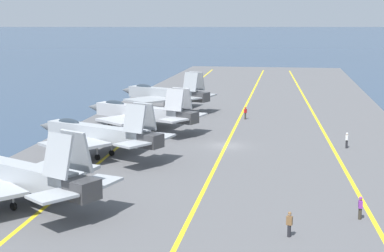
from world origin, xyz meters
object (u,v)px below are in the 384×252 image
at_px(crew_brown_vest, 289,223).
at_px(parked_jet_nearest, 18,174).
at_px(parked_jet_third, 141,112).
at_px(crew_white_vest, 347,140).
at_px(parked_jet_second, 98,134).
at_px(crew_red_vest, 245,113).
at_px(crew_purple_vest, 360,207).
at_px(parked_jet_fourth, 164,94).

bearing_deg(crew_brown_vest, parked_jet_nearest, 80.00).
xyz_separation_m(parked_jet_third, crew_white_vest, (-6.47, -24.87, -1.35)).
xyz_separation_m(parked_jet_second, crew_brown_vest, (-19.60, -19.36, -1.52)).
bearing_deg(crew_red_vest, crew_brown_vest, -172.23).
relative_size(parked_jet_third, crew_purple_vest, 10.19).
bearing_deg(parked_jet_second, crew_brown_vest, -135.35).
xyz_separation_m(parked_jet_third, crew_red_vest, (10.52, -12.49, -1.34)).
distance_m(crew_brown_vest, crew_white_vest, 28.74).
bearing_deg(crew_brown_vest, parked_jet_third, 28.36).
height_order(parked_jet_nearest, parked_jet_second, parked_jet_nearest).
bearing_deg(parked_jet_third, crew_red_vest, -49.89).
height_order(parked_jet_fourth, crew_white_vest, parked_jet_fourth).
height_order(parked_jet_nearest, parked_jet_third, parked_jet_nearest).
xyz_separation_m(crew_red_vest, crew_purple_vest, (-40.79, -11.12, -0.05)).
relative_size(parked_jet_second, crew_white_vest, 9.25).
height_order(parked_jet_third, crew_purple_vest, parked_jet_third).
height_order(crew_purple_vest, crew_white_vest, crew_white_vest).
bearing_deg(parked_jet_second, parked_jet_fourth, -0.32).
distance_m(parked_jet_nearest, parked_jet_second, 16.03).
bearing_deg(crew_white_vest, parked_jet_fourth, 47.31).
relative_size(parked_jet_nearest, crew_white_vest, 9.47).
xyz_separation_m(parked_jet_second, crew_purple_vest, (-15.34, -24.33, -1.54)).
distance_m(parked_jet_nearest, parked_jet_third, 30.97).
xyz_separation_m(crew_brown_vest, crew_white_vest, (28.06, -6.23, 0.02)).
distance_m(parked_jet_third, crew_white_vest, 25.73).
relative_size(parked_jet_second, crew_red_vest, 9.18).
relative_size(parked_jet_second, crew_purple_vest, 9.62).
bearing_deg(parked_jet_second, crew_purple_vest, -122.23).
relative_size(parked_jet_second, parked_jet_third, 0.94).
xyz_separation_m(crew_red_vest, crew_brown_vest, (-45.05, -6.15, -0.03)).
relative_size(parked_jet_third, parked_jet_fourth, 1.05).
distance_m(crew_purple_vest, crew_white_vest, 23.82).
bearing_deg(crew_white_vest, parked_jet_third, 75.41).
bearing_deg(crew_purple_vest, parked_jet_fourth, 27.08).
bearing_deg(parked_jet_third, parked_jet_fourth, 1.84).
bearing_deg(parked_jet_nearest, crew_brown_vest, -100.00).
bearing_deg(parked_jet_third, crew_white_vest, -104.59).
bearing_deg(crew_red_vest, parked_jet_nearest, 160.89).
bearing_deg(crew_red_vest, crew_purple_vest, -164.75).
height_order(parked_jet_fourth, crew_purple_vest, parked_jet_fourth).
relative_size(crew_red_vest, crew_purple_vest, 1.05).
bearing_deg(parked_jet_second, parked_jet_third, -2.77).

